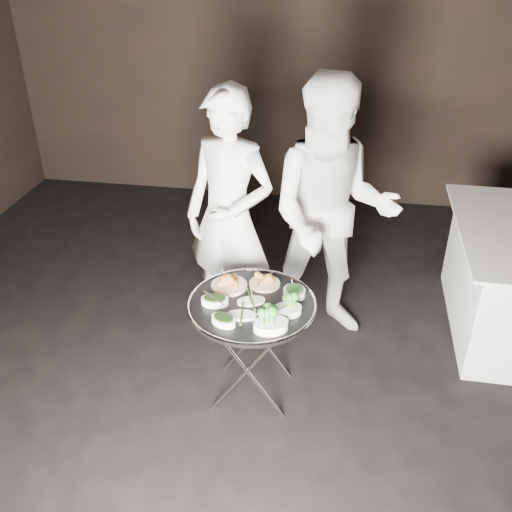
% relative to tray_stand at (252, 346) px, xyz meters
% --- Properties ---
extents(floor, '(6.00, 7.00, 0.05)m').
position_rel_tray_stand_xyz_m(floor, '(-0.05, -0.38, -0.41)').
color(floor, black).
rests_on(floor, ground).
extents(wall_back, '(6.00, 0.05, 3.00)m').
position_rel_tray_stand_xyz_m(wall_back, '(-0.05, 3.14, 1.11)').
color(wall_back, black).
rests_on(wall_back, floor).
extents(tray_stand, '(0.47, 0.40, 0.69)m').
position_rel_tray_stand_xyz_m(tray_stand, '(0.00, 0.00, 0.00)').
color(tray_stand, silver).
rests_on(tray_stand, floor).
extents(serving_tray, '(0.77, 0.77, 0.04)m').
position_rel_tray_stand_xyz_m(serving_tray, '(-0.00, 0.00, 0.31)').
color(serving_tray, black).
rests_on(serving_tray, tray_stand).
extents(potato_plate_a, '(0.22, 0.22, 0.08)m').
position_rel_tray_stand_xyz_m(potato_plate_a, '(-0.17, 0.15, 0.36)').
color(potato_plate_a, beige).
rests_on(potato_plate_a, serving_tray).
extents(potato_plate_b, '(0.19, 0.19, 0.07)m').
position_rel_tray_stand_xyz_m(potato_plate_b, '(0.05, 0.21, 0.35)').
color(potato_plate_b, beige).
rests_on(potato_plate_b, serving_tray).
extents(greens_bowl, '(0.13, 0.13, 0.08)m').
position_rel_tray_stand_xyz_m(greens_bowl, '(0.24, 0.12, 0.36)').
color(greens_bowl, white).
rests_on(greens_bowl, serving_tray).
extents(asparagus_plate_a, '(0.19, 0.15, 0.03)m').
position_rel_tray_stand_xyz_m(asparagus_plate_a, '(-0.01, 0.01, 0.34)').
color(asparagus_plate_a, white).
rests_on(asparagus_plate_a, serving_tray).
extents(asparagus_plate_b, '(0.18, 0.12, 0.04)m').
position_rel_tray_stand_xyz_m(asparagus_plate_b, '(-0.04, -0.14, 0.34)').
color(asparagus_plate_b, white).
rests_on(asparagus_plate_b, serving_tray).
extents(spinach_bowl_a, '(0.17, 0.12, 0.07)m').
position_rel_tray_stand_xyz_m(spinach_bowl_a, '(-0.21, -0.04, 0.35)').
color(spinach_bowl_a, white).
rests_on(spinach_bowl_a, serving_tray).
extents(spinach_bowl_b, '(0.18, 0.15, 0.06)m').
position_rel_tray_stand_xyz_m(spinach_bowl_b, '(-0.12, -0.22, 0.35)').
color(spinach_bowl_b, white).
rests_on(spinach_bowl_b, serving_tray).
extents(broccoli_bowl_a, '(0.20, 0.17, 0.07)m').
position_rel_tray_stand_xyz_m(broccoli_bowl_a, '(0.22, -0.06, 0.35)').
color(broccoli_bowl_a, white).
rests_on(broccoli_bowl_a, serving_tray).
extents(broccoli_bowl_b, '(0.23, 0.20, 0.08)m').
position_rel_tray_stand_xyz_m(broccoli_bowl_b, '(0.14, -0.23, 0.36)').
color(broccoli_bowl_b, white).
rests_on(broccoli_bowl_b, serving_tray).
extents(serving_utensils, '(0.58, 0.42, 0.01)m').
position_rel_tray_stand_xyz_m(serving_utensils, '(0.02, 0.07, 0.37)').
color(serving_utensils, silver).
rests_on(serving_utensils, serving_tray).
extents(waiter_left, '(0.76, 0.62, 1.81)m').
position_rel_tray_stand_xyz_m(waiter_left, '(-0.28, 0.70, 0.52)').
color(waiter_left, white).
rests_on(waiter_left, floor).
extents(waiter_right, '(0.97, 0.79, 1.90)m').
position_rel_tray_stand_xyz_m(waiter_right, '(0.42, 0.79, 0.56)').
color(waiter_right, white).
rests_on(waiter_right, floor).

